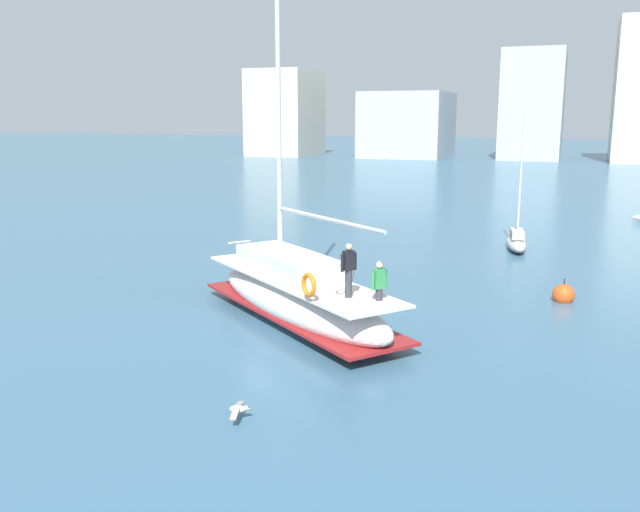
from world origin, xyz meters
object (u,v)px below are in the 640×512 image
object	(u,v)px
main_sailboat	(297,294)
seagull	(238,409)
moored_catamaran	(516,240)
mooring_buoy	(563,295)

from	to	relation	value
main_sailboat	seagull	size ratio (longest dim) A/B	14.29
moored_catamaran	mooring_buoy	xyz separation A→B (m)	(2.44, -9.48, -0.24)
main_sailboat	moored_catamaran	bearing A→B (deg)	69.53
main_sailboat	seagull	xyz separation A→B (m)	(1.59, -7.27, -0.66)
seagull	mooring_buoy	size ratio (longest dim) A/B	0.98
main_sailboat	mooring_buoy	bearing A→B (deg)	34.92
seagull	mooring_buoy	world-z (taller)	mooring_buoy
main_sailboat	moored_catamaran	distance (m)	16.15
mooring_buoy	main_sailboat	bearing A→B (deg)	-145.08
main_sailboat	mooring_buoy	size ratio (longest dim) A/B	14.06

